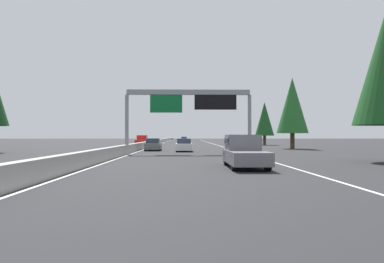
{
  "coord_description": "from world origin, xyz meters",
  "views": [
    {
      "loc": [
        -3.34,
        -5.52,
        1.81
      ],
      "look_at": [
        69.37,
        -6.88,
        2.59
      ],
      "focal_mm": 35.11,
      "sensor_mm": 36.0,
      "label": 1
    }
  ],
  "objects_px": {
    "conifer_right_near": "(292,106)",
    "conifer_right_mid": "(265,119)",
    "sedan_far_right": "(153,145)",
    "oncoming_near": "(142,140)",
    "pickup_far_left": "(244,151)",
    "sedan_mid_right": "(184,140)",
    "sedan_distant_b": "(184,145)",
    "sign_gantry_overhead": "(190,103)"
  },
  "relations": [
    {
      "from": "sedan_mid_right",
      "to": "conifer_right_near",
      "type": "relative_size",
      "value": 0.45
    },
    {
      "from": "sedan_far_right",
      "to": "oncoming_near",
      "type": "height_order",
      "value": "oncoming_near"
    },
    {
      "from": "sign_gantry_overhead",
      "to": "sedan_far_right",
      "type": "xyz_separation_m",
      "value": [
        7.75,
        4.36,
        -4.41
      ]
    },
    {
      "from": "sign_gantry_overhead",
      "to": "pickup_far_left",
      "type": "xyz_separation_m",
      "value": [
        -16.18,
        -2.86,
        -4.18
      ]
    },
    {
      "from": "sign_gantry_overhead",
      "to": "sedan_far_right",
      "type": "relative_size",
      "value": 2.88
    },
    {
      "from": "pickup_far_left",
      "to": "sedan_far_right",
      "type": "height_order",
      "value": "pickup_far_left"
    },
    {
      "from": "pickup_far_left",
      "to": "sedan_mid_right",
      "type": "distance_m",
      "value": 83.77
    },
    {
      "from": "conifer_right_near",
      "to": "conifer_right_mid",
      "type": "relative_size",
      "value": 1.2
    },
    {
      "from": "oncoming_near",
      "to": "pickup_far_left",
      "type": "bearing_deg",
      "value": 12.8
    },
    {
      "from": "sign_gantry_overhead",
      "to": "sedan_mid_right",
      "type": "bearing_deg",
      "value": 0.66
    },
    {
      "from": "sedan_far_right",
      "to": "conifer_right_mid",
      "type": "distance_m",
      "value": 31.39
    },
    {
      "from": "sign_gantry_overhead",
      "to": "sedan_mid_right",
      "type": "height_order",
      "value": "sign_gantry_overhead"
    },
    {
      "from": "conifer_right_mid",
      "to": "sign_gantry_overhead",
      "type": "bearing_deg",
      "value": 156.1
    },
    {
      "from": "sedan_far_right",
      "to": "conifer_right_near",
      "type": "xyz_separation_m",
      "value": [
        5.41,
        -18.45,
        5.2
      ]
    },
    {
      "from": "sedan_mid_right",
      "to": "conifer_right_mid",
      "type": "distance_m",
      "value": 38.36
    },
    {
      "from": "sedan_distant_b",
      "to": "sedan_far_right",
      "type": "xyz_separation_m",
      "value": [
        2.63,
        3.72,
        0.0
      ]
    },
    {
      "from": "sedan_far_right",
      "to": "sedan_mid_right",
      "type": "distance_m",
      "value": 59.86
    },
    {
      "from": "sedan_distant_b",
      "to": "sedan_mid_right",
      "type": "bearing_deg",
      "value": 0.14
    },
    {
      "from": "sign_gantry_overhead",
      "to": "sedan_far_right",
      "type": "height_order",
      "value": "sign_gantry_overhead"
    },
    {
      "from": "sedan_mid_right",
      "to": "conifer_right_near",
      "type": "distance_m",
      "value": 56.58
    },
    {
      "from": "sedan_mid_right",
      "to": "conifer_right_mid",
      "type": "height_order",
      "value": "conifer_right_mid"
    },
    {
      "from": "sedan_mid_right",
      "to": "oncoming_near",
      "type": "bearing_deg",
      "value": 165.52
    },
    {
      "from": "oncoming_near",
      "to": "conifer_right_near",
      "type": "height_order",
      "value": "conifer_right_near"
    },
    {
      "from": "pickup_far_left",
      "to": "sedan_distant_b",
      "type": "relative_size",
      "value": 1.27
    },
    {
      "from": "sedan_distant_b",
      "to": "sedan_far_right",
      "type": "bearing_deg",
      "value": 54.77
    },
    {
      "from": "pickup_far_left",
      "to": "sedan_mid_right",
      "type": "relative_size",
      "value": 1.27
    },
    {
      "from": "sedan_distant_b",
      "to": "conifer_right_mid",
      "type": "relative_size",
      "value": 0.54
    },
    {
      "from": "pickup_far_left",
      "to": "sedan_mid_right",
      "type": "xyz_separation_m",
      "value": [
        83.69,
        3.64,
        -0.23
      ]
    },
    {
      "from": "sign_gantry_overhead",
      "to": "sedan_mid_right",
      "type": "relative_size",
      "value": 2.88
    },
    {
      "from": "conifer_right_near",
      "to": "conifer_right_mid",
      "type": "height_order",
      "value": "conifer_right_near"
    },
    {
      "from": "sedan_far_right",
      "to": "sedan_mid_right",
      "type": "xyz_separation_m",
      "value": [
        59.75,
        -3.57,
        0.0
      ]
    },
    {
      "from": "sedan_far_right",
      "to": "pickup_far_left",
      "type": "bearing_deg",
      "value": -163.22
    },
    {
      "from": "oncoming_near",
      "to": "sedan_mid_right",
      "type": "bearing_deg",
      "value": 165.52
    },
    {
      "from": "sedan_mid_right",
      "to": "oncoming_near",
      "type": "height_order",
      "value": "oncoming_near"
    },
    {
      "from": "oncoming_near",
      "to": "conifer_right_mid",
      "type": "relative_size",
      "value": 0.69
    },
    {
      "from": "sign_gantry_overhead",
      "to": "oncoming_near",
      "type": "distance_m",
      "value": 37.19
    },
    {
      "from": "pickup_far_left",
      "to": "conifer_right_mid",
      "type": "height_order",
      "value": "conifer_right_mid"
    },
    {
      "from": "sedan_far_right",
      "to": "conifer_right_near",
      "type": "relative_size",
      "value": 0.45
    },
    {
      "from": "sedan_distant_b",
      "to": "conifer_right_near",
      "type": "xyz_separation_m",
      "value": [
        8.04,
        -14.72,
        5.2
      ]
    },
    {
      "from": "sedan_far_right",
      "to": "conifer_right_near",
      "type": "bearing_deg",
      "value": -73.66
    },
    {
      "from": "sign_gantry_overhead",
      "to": "conifer_right_near",
      "type": "xyz_separation_m",
      "value": [
        13.16,
        -14.09,
        0.79
      ]
    },
    {
      "from": "oncoming_near",
      "to": "conifer_right_near",
      "type": "distance_m",
      "value": 32.72
    }
  ]
}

